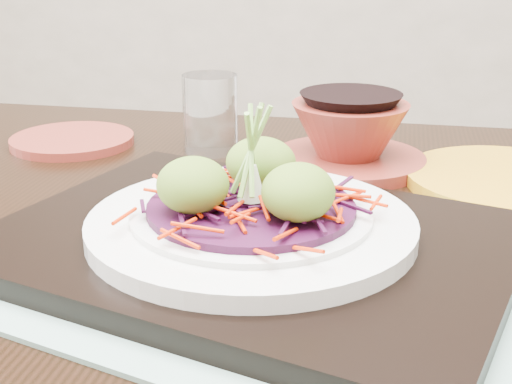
% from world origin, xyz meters
% --- Properties ---
extents(dining_table, '(1.25, 0.84, 0.78)m').
position_xyz_m(dining_table, '(-0.01, 0.02, 0.67)').
color(dining_table, black).
rests_on(dining_table, ground).
extents(placemat, '(0.57, 0.50, 0.00)m').
position_xyz_m(placemat, '(-0.00, -0.06, 0.78)').
color(placemat, '#7CA091').
rests_on(placemat, dining_table).
extents(serving_tray, '(0.49, 0.42, 0.02)m').
position_xyz_m(serving_tray, '(-0.00, -0.06, 0.79)').
color(serving_tray, black).
rests_on(serving_tray, placemat).
extents(white_plate, '(0.27, 0.27, 0.02)m').
position_xyz_m(white_plate, '(-0.00, -0.06, 0.81)').
color(white_plate, silver).
rests_on(white_plate, serving_tray).
extents(cabbage_bed, '(0.17, 0.17, 0.01)m').
position_xyz_m(cabbage_bed, '(-0.00, -0.06, 0.82)').
color(cabbage_bed, '#390B2D').
rests_on(cabbage_bed, white_plate).
extents(carrot_julienne, '(0.21, 0.21, 0.01)m').
position_xyz_m(carrot_julienne, '(-0.00, -0.06, 0.83)').
color(carrot_julienne, red).
rests_on(carrot_julienne, cabbage_bed).
extents(guacamole_scoops, '(0.15, 0.13, 0.05)m').
position_xyz_m(guacamole_scoops, '(-0.00, -0.06, 0.85)').
color(guacamole_scoops, '#547122').
rests_on(guacamole_scoops, cabbage_bed).
extents(scallion_garnish, '(0.06, 0.06, 0.09)m').
position_xyz_m(scallion_garnish, '(-0.00, -0.06, 0.87)').
color(scallion_garnish, '#75AE45').
rests_on(scallion_garnish, cabbage_bed).
extents(terracotta_side_plate, '(0.19, 0.19, 0.01)m').
position_xyz_m(terracotta_side_plate, '(-0.30, 0.24, 0.78)').
color(terracotta_side_plate, maroon).
rests_on(terracotta_side_plate, dining_table).
extents(water_glass, '(0.07, 0.07, 0.10)m').
position_xyz_m(water_glass, '(-0.11, 0.24, 0.82)').
color(water_glass, white).
rests_on(water_glass, dining_table).
extents(terracotta_bowl_set, '(0.23, 0.23, 0.08)m').
position_xyz_m(terracotta_bowl_set, '(0.06, 0.21, 0.81)').
color(terracotta_bowl_set, maroon).
rests_on(terracotta_bowl_set, dining_table).
extents(yellow_plate, '(0.28, 0.28, 0.01)m').
position_xyz_m(yellow_plate, '(0.24, 0.18, 0.78)').
color(yellow_plate, '#BB8014').
rests_on(yellow_plate, dining_table).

